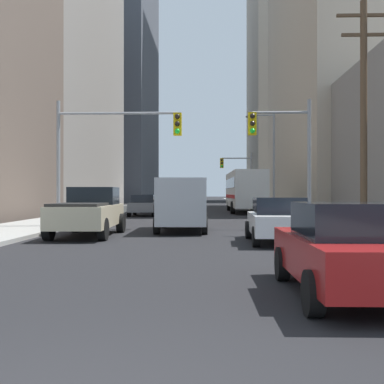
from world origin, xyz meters
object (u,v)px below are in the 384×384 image
object	(u,v)px
city_bus	(245,190)
sedan_black	(169,200)
sedan_red	(349,249)
cargo_van_silver	(183,202)
traffic_signal_near_left	(113,140)
sedan_grey	(144,205)
traffic_signal_far_right	(238,171)
sedan_navy	(154,203)
pickup_truck_beige	(89,212)
traffic_signal_near_right	(283,143)
sedan_white	(278,220)

from	to	relation	value
city_bus	sedan_black	distance (m)	19.18
sedan_red	sedan_black	bearing A→B (deg)	97.86
cargo_van_silver	sedan_red	size ratio (longest dim) A/B	1.25
cargo_van_silver	traffic_signal_near_left	size ratio (longest dim) A/B	0.87
sedan_red	traffic_signal_near_left	world-z (taller)	traffic_signal_near_left
sedan_red	traffic_signal_near_left	size ratio (longest dim) A/B	0.70
sedan_grey	traffic_signal_near_left	world-z (taller)	traffic_signal_near_left
sedan_red	traffic_signal_far_right	world-z (taller)	traffic_signal_far_right
sedan_red	traffic_signal_near_left	bearing A→B (deg)	114.91
sedan_grey	sedan_navy	xyz separation A→B (m)	(0.06, 5.77, 0.00)
sedan_red	pickup_truck_beige	bearing A→B (deg)	122.99
sedan_black	traffic_signal_far_right	distance (m)	10.68
pickup_truck_beige	traffic_signal_near_right	bearing A→B (deg)	25.40
pickup_truck_beige	sedan_grey	bearing A→B (deg)	90.06
city_bus	pickup_truck_beige	world-z (taller)	city_bus
traffic_signal_far_right	cargo_van_silver	bearing A→B (deg)	-97.95
city_bus	traffic_signal_near_left	xyz separation A→B (m)	(-7.56, -18.44, 2.21)
pickup_truck_beige	cargo_van_silver	xyz separation A→B (m)	(3.53, 2.42, 0.35)
city_bus	traffic_signal_far_right	bearing A→B (deg)	89.43
sedan_white	sedan_navy	bearing A→B (deg)	105.97
city_bus	traffic_signal_near_left	distance (m)	20.05
sedan_white	sedan_red	bearing A→B (deg)	-90.43
sedan_grey	traffic_signal_far_right	distance (m)	19.26
sedan_red	sedan_black	world-z (taller)	same
traffic_signal_near_right	sedan_white	bearing A→B (deg)	-100.43
traffic_signal_near_left	traffic_signal_near_right	world-z (taller)	same
pickup_truck_beige	traffic_signal_near_right	world-z (taller)	traffic_signal_near_right
sedan_black	traffic_signal_near_left	bearing A→B (deg)	-89.63
sedan_white	traffic_signal_far_right	bearing A→B (deg)	88.59
sedan_white	traffic_signal_near_left	bearing A→B (deg)	137.69
cargo_van_silver	sedan_white	bearing A→B (deg)	-54.07
sedan_white	sedan_navy	size ratio (longest dim) A/B	1.00
pickup_truck_beige	sedan_grey	distance (m)	16.10
sedan_white	sedan_grey	distance (m)	19.71
sedan_black	sedan_navy	bearing A→B (deg)	-89.69
pickup_truck_beige	sedan_black	distance (m)	39.78
sedan_red	sedan_grey	size ratio (longest dim) A/B	1.00
cargo_van_silver	sedan_black	world-z (taller)	cargo_van_silver
pickup_truck_beige	traffic_signal_near_left	bearing A→B (deg)	87.36
city_bus	sedan_red	xyz separation A→B (m)	(-0.83, -32.92, -1.16)
traffic_signal_far_right	sedan_grey	bearing A→B (deg)	-114.48
cargo_van_silver	sedan_red	world-z (taller)	cargo_van_silver
cargo_van_silver	sedan_white	distance (m)	5.89
traffic_signal_near_right	traffic_signal_far_right	xyz separation A→B (m)	(-0.25, 29.53, 0.03)
pickup_truck_beige	sedan_red	xyz separation A→B (m)	(6.90, -10.63, -0.16)
cargo_van_silver	traffic_signal_near_right	size ratio (longest dim) A/B	0.87
sedan_red	sedan_black	xyz separation A→B (m)	(-6.96, 50.41, 0.00)
traffic_signal_near_left	traffic_signal_near_right	size ratio (longest dim) A/B	1.00
city_bus	sedan_white	world-z (taller)	city_bus
sedan_black	city_bus	bearing A→B (deg)	-65.99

